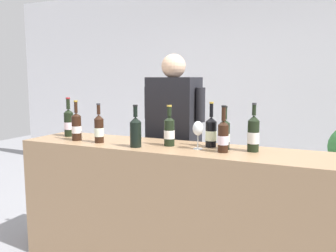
% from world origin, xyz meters
% --- Properties ---
extents(wall_back, '(8.00, 0.10, 2.80)m').
position_xyz_m(wall_back, '(0.00, 2.60, 1.40)').
color(wall_back, white).
rests_on(wall_back, ground_plane).
extents(counter, '(2.35, 0.53, 0.97)m').
position_xyz_m(counter, '(0.00, 0.00, 0.49)').
color(counter, '#9E7A56').
rests_on(counter, ground_plane).
extents(wine_bottle_0, '(0.08, 0.08, 0.30)m').
position_xyz_m(wine_bottle_0, '(0.01, 0.01, 1.09)').
color(wine_bottle_0, black).
rests_on(wine_bottle_0, counter).
extents(wine_bottle_1, '(0.08, 0.08, 0.31)m').
position_xyz_m(wine_bottle_1, '(-0.19, -0.13, 1.09)').
color(wine_bottle_1, black).
rests_on(wine_bottle_1, counter).
extents(wine_bottle_2, '(0.08, 0.08, 0.34)m').
position_xyz_m(wine_bottle_2, '(-0.96, 0.05, 1.09)').
color(wine_bottle_2, black).
rests_on(wine_bottle_2, counter).
extents(wine_bottle_3, '(0.08, 0.08, 0.34)m').
position_xyz_m(wine_bottle_3, '(0.62, 0.06, 1.10)').
color(wine_bottle_3, black).
rests_on(wine_bottle_3, counter).
extents(wine_bottle_4, '(0.08, 0.08, 0.32)m').
position_xyz_m(wine_bottle_4, '(-0.77, -0.09, 1.09)').
color(wine_bottle_4, black).
rests_on(wine_bottle_4, counter).
extents(wine_bottle_5, '(0.07, 0.07, 0.32)m').
position_xyz_m(wine_bottle_5, '(0.44, -0.05, 1.08)').
color(wine_bottle_5, black).
rests_on(wine_bottle_5, counter).
extents(wine_bottle_6, '(0.07, 0.07, 0.31)m').
position_xyz_m(wine_bottle_6, '(-0.54, -0.09, 1.08)').
color(wine_bottle_6, black).
rests_on(wine_bottle_6, counter).
extents(wine_bottle_7, '(0.08, 0.08, 0.33)m').
position_xyz_m(wine_bottle_7, '(0.31, 0.10, 1.08)').
color(wine_bottle_7, black).
rests_on(wine_bottle_7, counter).
extents(wine_bottle_8, '(0.07, 0.07, 0.31)m').
position_xyz_m(wine_bottle_8, '(0.42, 0.05, 1.08)').
color(wine_bottle_8, black).
rests_on(wine_bottle_8, counter).
extents(wine_glass, '(0.08, 0.08, 0.20)m').
position_xyz_m(wine_glass, '(0.25, -0.02, 1.12)').
color(wine_glass, silver).
rests_on(wine_glass, counter).
extents(person_server, '(0.61, 0.30, 1.69)m').
position_xyz_m(person_server, '(-0.18, 0.52, 0.82)').
color(person_server, black).
rests_on(person_server, ground_plane).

